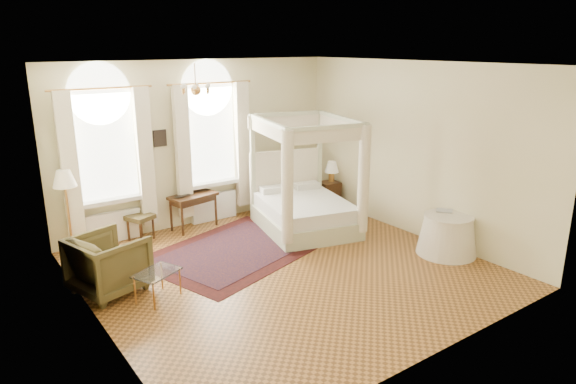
# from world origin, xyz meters

# --- Properties ---
(ground) EXTENTS (6.00, 6.00, 0.00)m
(ground) POSITION_xyz_m (0.00, 0.00, 0.00)
(ground) COLOR #A2682F
(ground) RESTS_ON ground
(room_walls) EXTENTS (6.00, 6.00, 6.00)m
(room_walls) POSITION_xyz_m (0.00, 0.00, 1.98)
(room_walls) COLOR #F7E8BC
(room_walls) RESTS_ON ground
(window_left) EXTENTS (1.62, 0.27, 3.29)m
(window_left) POSITION_xyz_m (-1.90, 2.87, 1.49)
(window_left) COLOR white
(window_left) RESTS_ON room_walls
(window_right) EXTENTS (1.62, 0.27, 3.29)m
(window_right) POSITION_xyz_m (0.20, 2.87, 1.49)
(window_right) COLOR white
(window_right) RESTS_ON room_walls
(chandelier) EXTENTS (0.51, 0.45, 0.50)m
(chandelier) POSITION_xyz_m (-0.90, 1.20, 2.91)
(chandelier) COLOR #B07B3A
(chandelier) RESTS_ON room_walls
(wall_pictures) EXTENTS (2.54, 0.03, 0.39)m
(wall_pictures) POSITION_xyz_m (0.09, 2.97, 1.89)
(wall_pictures) COLOR black
(wall_pictures) RESTS_ON room_walls
(canopy_bed) EXTENTS (2.11, 2.39, 2.24)m
(canopy_bed) POSITION_xyz_m (1.40, 1.32, 0.51)
(canopy_bed) COLOR beige
(canopy_bed) RESTS_ON ground
(nightstand) EXTENTS (0.48, 0.44, 0.61)m
(nightstand) POSITION_xyz_m (2.70, 2.12, 0.30)
(nightstand) COLOR #3E2510
(nightstand) RESTS_ON ground
(nightstand_lamp) EXTENTS (0.31, 0.31, 0.46)m
(nightstand_lamp) POSITION_xyz_m (2.78, 2.14, 0.91)
(nightstand_lamp) COLOR #B07B3A
(nightstand_lamp) RESTS_ON nightstand
(writing_desk) EXTENTS (1.01, 0.66, 0.70)m
(writing_desk) POSITION_xyz_m (-0.35, 2.70, 0.60)
(writing_desk) COLOR #3E2510
(writing_desk) RESTS_ON ground
(laptop) EXTENTS (0.38, 0.29, 0.03)m
(laptop) POSITION_xyz_m (-0.60, 2.73, 0.72)
(laptop) COLOR black
(laptop) RESTS_ON writing_desk
(stool) EXTENTS (0.57, 0.57, 0.49)m
(stool) POSITION_xyz_m (-1.46, 2.70, 0.41)
(stool) COLOR #41351C
(stool) RESTS_ON ground
(armchair) EXTENTS (1.20, 1.18, 0.89)m
(armchair) POSITION_xyz_m (-2.59, 0.93, 0.44)
(armchair) COLOR #493F1F
(armchair) RESTS_ON ground
(coffee_table) EXTENTS (0.76, 0.67, 0.43)m
(coffee_table) POSITION_xyz_m (-2.11, 0.26, 0.39)
(coffee_table) COLOR white
(coffee_table) RESTS_ON ground
(floor_lamp) EXTENTS (0.40, 0.40, 1.54)m
(floor_lamp) POSITION_xyz_m (-2.70, 2.70, 1.31)
(floor_lamp) COLOR #B07B3A
(floor_lamp) RESTS_ON ground
(oriental_rug) EXTENTS (3.63, 3.05, 0.01)m
(oriental_rug) POSITION_xyz_m (-0.28, 1.18, 0.01)
(oriental_rug) COLOR #41120F
(oriental_rug) RESTS_ON ground
(side_table) EXTENTS (1.04, 1.04, 0.71)m
(side_table) POSITION_xyz_m (2.70, -1.11, 0.35)
(side_table) COLOR white
(side_table) RESTS_ON ground
(book) EXTENTS (0.33, 0.35, 0.03)m
(book) POSITION_xyz_m (2.74, -0.97, 0.72)
(book) COLOR black
(book) RESTS_ON side_table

